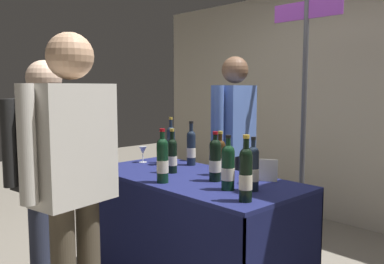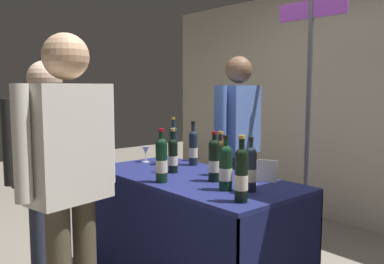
# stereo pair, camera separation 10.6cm
# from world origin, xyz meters

# --- Properties ---
(back_partition) EXTENTS (5.19, 0.12, 2.42)m
(back_partition) POSITION_xyz_m (0.00, 2.12, 1.21)
(back_partition) COLOR #B2A893
(back_partition) RESTS_ON ground_plane
(tasting_table) EXTENTS (1.53, 0.74, 0.80)m
(tasting_table) POSITION_xyz_m (0.00, 0.00, 0.55)
(tasting_table) COLOR #191E51
(tasting_table) RESTS_ON ground_plane
(featured_wine_bottle) EXTENTS (0.07, 0.07, 0.35)m
(featured_wine_bottle) POSITION_xyz_m (0.64, -0.21, 0.95)
(featured_wine_bottle) COLOR black
(featured_wine_bottle) RESTS_ON tasting_table
(display_bottle_0) EXTENTS (0.07, 0.07, 0.31)m
(display_bottle_0) POSITION_xyz_m (-0.18, -0.03, 0.92)
(display_bottle_0) COLOR black
(display_bottle_0) RESTS_ON tasting_table
(display_bottle_1) EXTENTS (0.08, 0.08, 0.32)m
(display_bottle_1) POSITION_xyz_m (0.41, -0.09, 0.93)
(display_bottle_1) COLOR black
(display_bottle_1) RESTS_ON tasting_table
(display_bottle_2) EXTENTS (0.07, 0.07, 0.32)m
(display_bottle_2) POSITION_xyz_m (0.52, -0.01, 0.93)
(display_bottle_2) COLOR #192333
(display_bottle_2) RESTS_ON tasting_table
(display_bottle_3) EXTENTS (0.07, 0.07, 0.36)m
(display_bottle_3) POSITION_xyz_m (-0.47, 0.21, 0.95)
(display_bottle_3) COLOR #192333
(display_bottle_3) RESTS_ON tasting_table
(display_bottle_4) EXTENTS (0.07, 0.07, 0.30)m
(display_bottle_4) POSITION_xyz_m (0.10, 0.16, 0.92)
(display_bottle_4) COLOR #38230F
(display_bottle_4) RESTS_ON tasting_table
(display_bottle_5) EXTENTS (0.08, 0.08, 0.34)m
(display_bottle_5) POSITION_xyz_m (0.01, -0.26, 0.94)
(display_bottle_5) COLOR black
(display_bottle_5) RESTS_ON tasting_table
(display_bottle_6) EXTENTS (0.07, 0.07, 0.34)m
(display_bottle_6) POSITION_xyz_m (-0.29, 0.26, 0.94)
(display_bottle_6) COLOR #192333
(display_bottle_6) RESTS_ON tasting_table
(display_bottle_7) EXTENTS (0.08, 0.08, 0.32)m
(display_bottle_7) POSITION_xyz_m (0.20, 0.01, 0.94)
(display_bottle_7) COLOR black
(display_bottle_7) RESTS_ON tasting_table
(wine_glass_near_vendor) EXTENTS (0.08, 0.08, 0.15)m
(wine_glass_near_vendor) POSITION_xyz_m (-0.46, 0.10, 0.90)
(wine_glass_near_vendor) COLOR silver
(wine_glass_near_vendor) RESTS_ON tasting_table
(wine_glass_mid) EXTENTS (0.07, 0.07, 0.14)m
(wine_glass_mid) POSITION_xyz_m (0.42, 0.13, 0.90)
(wine_glass_mid) COLOR silver
(wine_glass_mid) RESTS_ON tasting_table
(wine_glass_near_taster) EXTENTS (0.06, 0.06, 0.13)m
(wine_glass_near_taster) POSITION_xyz_m (-0.64, 0.06, 0.89)
(wine_glass_near_taster) COLOR silver
(wine_glass_near_taster) RESTS_ON tasting_table
(brochure_stand) EXTENTS (0.14, 0.09, 0.14)m
(brochure_stand) POSITION_xyz_m (0.42, 0.25, 0.87)
(brochure_stand) COLOR silver
(brochure_stand) RESTS_ON tasting_table
(vendor_presenter) EXTENTS (0.29, 0.58, 1.65)m
(vendor_presenter) POSITION_xyz_m (-0.33, 0.80, 0.99)
(vendor_presenter) COLOR #2D3347
(vendor_presenter) RESTS_ON ground_plane
(taster_foreground_right) EXTENTS (0.28, 0.56, 1.65)m
(taster_foreground_right) POSITION_xyz_m (0.13, -0.92, 0.99)
(taster_foreground_right) COLOR #4C4233
(taster_foreground_right) RESTS_ON ground_plane
(taster_foreground_left) EXTENTS (0.26, 0.55, 1.56)m
(taster_foreground_left) POSITION_xyz_m (-0.46, -0.80, 0.92)
(taster_foreground_left) COLOR #2D3347
(taster_foreground_left) RESTS_ON ground_plane
(booth_signpost) EXTENTS (0.63, 0.04, 2.12)m
(booth_signpost) POSITION_xyz_m (0.11, 1.18, 1.31)
(booth_signpost) COLOR #47474C
(booth_signpost) RESTS_ON ground_plane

